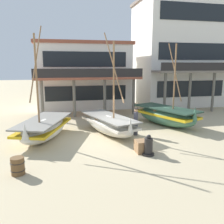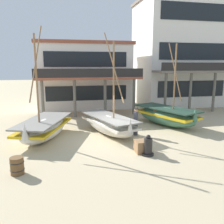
% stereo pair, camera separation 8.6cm
% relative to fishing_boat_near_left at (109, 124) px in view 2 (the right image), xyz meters
% --- Properties ---
extents(ground_plane, '(120.00, 120.00, 0.00)m').
position_rel_fishing_boat_near_left_xyz_m(ground_plane, '(0.18, -1.12, -0.63)').
color(ground_plane, tan).
extents(fishing_boat_near_left, '(3.07, 5.06, 6.13)m').
position_rel_fishing_boat_near_left_xyz_m(fishing_boat_near_left, '(0.00, 0.00, 0.00)').
color(fishing_boat_near_left, silver).
rests_on(fishing_boat_near_left, ground).
extents(fishing_boat_centre_large, '(3.34, 5.09, 6.36)m').
position_rel_fishing_boat_near_left_xyz_m(fishing_boat_centre_large, '(-3.90, -0.16, -0.00)').
color(fishing_boat_centre_large, silver).
rests_on(fishing_boat_centre_large, ground).
extents(fishing_boat_far_right, '(3.62, 5.21, 5.67)m').
position_rel_fishing_boat_near_left_xyz_m(fishing_boat_far_right, '(4.43, 1.22, 0.08)').
color(fishing_boat_far_right, '#427056').
rests_on(fishing_boat_far_right, ground).
extents(fisherman_by_hull, '(0.36, 0.42, 1.68)m').
position_rel_fishing_boat_near_left_xyz_m(fisherman_by_hull, '(1.55, -0.64, 0.21)').
color(fisherman_by_hull, '#33333D').
rests_on(fisherman_by_hull, ground).
extents(capstan_winch, '(0.57, 0.57, 1.01)m').
position_rel_fishing_boat_near_left_xyz_m(capstan_winch, '(1.12, -3.92, -0.22)').
color(capstan_winch, black).
rests_on(capstan_winch, ground).
extents(wooden_barrel, '(0.56, 0.56, 0.70)m').
position_rel_fishing_boat_near_left_xyz_m(wooden_barrel, '(-4.62, -4.75, -0.28)').
color(wooden_barrel, brown).
rests_on(wooden_barrel, ground).
extents(cargo_crate, '(0.71, 0.71, 0.59)m').
position_rel_fishing_boat_near_left_xyz_m(cargo_crate, '(0.99, -3.48, -0.33)').
color(cargo_crate, olive).
rests_on(cargo_crate, ground).
extents(harbor_building_main, '(9.24, 8.21, 6.42)m').
position_rel_fishing_boat_near_left_xyz_m(harbor_building_main, '(-0.52, 10.32, 2.59)').
color(harbor_building_main, white).
rests_on(harbor_building_main, ground).
extents(harbor_building_annex, '(8.68, 8.93, 10.95)m').
position_rel_fishing_boat_near_left_xyz_m(harbor_building_annex, '(9.63, 10.20, 4.84)').
color(harbor_building_annex, white).
rests_on(harbor_building_annex, ground).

